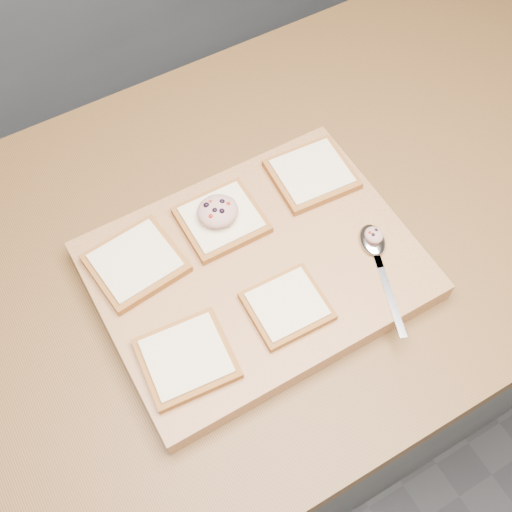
{
  "coord_description": "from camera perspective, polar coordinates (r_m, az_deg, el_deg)",
  "views": [
    {
      "loc": [
        -0.39,
        -0.48,
        1.78
      ],
      "look_at": [
        -0.16,
        -0.07,
        0.96
      ],
      "focal_mm": 45.0,
      "sensor_mm": 36.0,
      "label": 1
    }
  ],
  "objects": [
    {
      "name": "bread_near_left",
      "position": [
        0.9,
        -6.19,
        -9.02
      ],
      "size": [
        0.13,
        0.12,
        0.02
      ],
      "color": "#986327",
      "rests_on": "cutting_board"
    },
    {
      "name": "ground",
      "position": [
        1.89,
        3.14,
        -11.23
      ],
      "size": [
        4.0,
        4.0,
        0.0
      ],
      "primitive_type": "plane",
      "color": "#515459",
      "rests_on": "ground"
    },
    {
      "name": "spoon",
      "position": [
        0.99,
        10.52,
        0.71
      ],
      "size": [
        0.09,
        0.19,
        0.01
      ],
      "color": "silver",
      "rests_on": "cutting_board"
    },
    {
      "name": "bread_near_center",
      "position": [
        0.93,
        2.78,
        -4.45
      ],
      "size": [
        0.11,
        0.1,
        0.02
      ],
      "color": "#986327",
      "rests_on": "cutting_board"
    },
    {
      "name": "bread_far_right",
      "position": [
        1.06,
        4.98,
        7.29
      ],
      "size": [
        0.13,
        0.12,
        0.02
      ],
      "color": "#986327",
      "rests_on": "cutting_board"
    },
    {
      "name": "bread_far_center",
      "position": [
        1.0,
        -3.09,
        3.26
      ],
      "size": [
        0.12,
        0.11,
        0.02
      ],
      "color": "#986327",
      "rests_on": "cutting_board"
    },
    {
      "name": "spoon_salad",
      "position": [
        0.99,
        10.43,
        1.85
      ],
      "size": [
        0.03,
        0.03,
        0.02
      ],
      "color": "tan",
      "rests_on": "spoon"
    },
    {
      "name": "island_counter",
      "position": [
        1.46,
        3.98,
        -5.41
      ],
      "size": [
        2.0,
        0.8,
        0.9
      ],
      "color": "slate",
      "rests_on": "ground"
    },
    {
      "name": "bread_far_left",
      "position": [
        0.98,
        -10.64,
        -0.6
      ],
      "size": [
        0.14,
        0.13,
        0.02
      ],
      "color": "#986327",
      "rests_on": "cutting_board"
    },
    {
      "name": "tuna_salad_dollop",
      "position": [
        0.98,
        -3.44,
        4.01
      ],
      "size": [
        0.06,
        0.06,
        0.03
      ],
      "color": "tan",
      "rests_on": "bread_far_center"
    },
    {
      "name": "cutting_board",
      "position": [
        0.98,
        -0.0,
        -1.29
      ],
      "size": [
        0.47,
        0.36,
        0.04
      ],
      "primitive_type": "cube",
      "color": "tan",
      "rests_on": "island_counter"
    }
  ]
}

